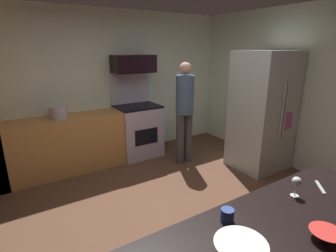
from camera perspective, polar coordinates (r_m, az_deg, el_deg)
ground_plane at (r=3.34m, az=0.86°, el=-19.38°), size 5.20×4.80×0.02m
wall_back at (r=4.87m, az=-14.55°, el=8.44°), size 5.20×0.12×2.60m
wall_right at (r=4.66m, az=28.21°, el=6.64°), size 0.12×4.80×2.60m
lower_cabinet_run at (r=4.53m, az=-23.14°, el=-4.13°), size 2.40×0.60×0.90m
oven_range at (r=4.90m, az=-6.59°, el=-0.49°), size 0.76×0.65×1.53m
microwave at (r=4.77m, az=-7.53°, el=13.25°), size 0.74×0.38×0.31m
refrigerator at (r=4.53m, az=19.81°, el=2.98°), size 0.85×0.77×1.92m
person_cook at (r=4.42m, az=3.64°, el=3.86°), size 0.31×0.30×1.74m
mixing_bowl_large at (r=1.57m, az=15.49°, el=-24.44°), size 0.29×0.29×0.08m
mixing_bowl_prep at (r=1.86m, az=31.20°, el=-19.75°), size 0.19×0.19×0.06m
wine_glass_mid at (r=2.17m, az=26.20°, el=-10.96°), size 0.07×0.07×0.16m
mug_coffee at (r=1.79m, az=12.79°, el=-18.44°), size 0.08×0.08×0.09m
knife_chef at (r=2.44m, az=30.23°, el=-11.42°), size 0.16×0.16×0.01m
stock_pot at (r=4.39m, az=-22.73°, el=2.78°), size 0.27×0.27×0.20m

